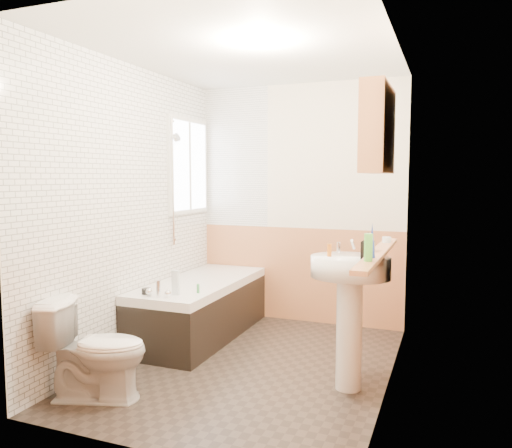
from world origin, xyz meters
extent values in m
plane|color=#2A221D|center=(0.00, 0.00, 0.00)|extent=(2.80, 2.80, 0.00)
plane|color=white|center=(0.00, 0.00, 2.50)|extent=(2.80, 2.80, 0.00)
cube|color=#F1E3C7|center=(0.00, 1.41, 1.25)|extent=(2.20, 0.02, 2.50)
cube|color=#F1E3C7|center=(0.00, -1.41, 1.25)|extent=(2.20, 0.02, 2.50)
cube|color=#F1E3C7|center=(-1.11, 0.00, 1.25)|extent=(0.02, 2.80, 2.50)
cube|color=#F1E3C7|center=(1.11, 0.00, 1.25)|extent=(0.02, 2.80, 2.50)
cube|color=tan|center=(1.09, 0.00, 0.50)|extent=(0.01, 2.80, 1.00)
cube|color=tan|center=(0.00, -1.39, 0.50)|extent=(2.20, 0.01, 1.00)
cube|color=tan|center=(0.00, 1.39, 0.50)|extent=(2.20, 0.01, 1.00)
cube|color=white|center=(-1.09, 0.00, 1.25)|extent=(0.01, 2.80, 2.50)
cube|color=white|center=(-0.73, 1.39, 1.75)|extent=(0.75, 0.01, 1.50)
cube|color=white|center=(-1.07, 0.95, 1.65)|extent=(0.03, 0.79, 0.99)
cube|color=white|center=(-1.05, 0.95, 1.65)|extent=(0.01, 0.70, 0.90)
cube|color=white|center=(-1.05, 0.95, 1.65)|extent=(0.01, 0.04, 0.90)
cube|color=black|center=(-0.73, 0.54, 0.23)|extent=(0.70, 1.68, 0.47)
cube|color=white|center=(-0.73, 0.54, 0.51)|extent=(0.70, 1.68, 0.08)
cube|color=white|center=(-0.73, 0.54, 0.50)|extent=(0.56, 1.54, 0.04)
cylinder|color=silver|center=(-0.73, -0.20, 0.62)|extent=(0.04, 0.04, 0.14)
sphere|color=silver|center=(-0.82, -0.20, 0.59)|extent=(0.06, 0.06, 0.06)
sphere|color=silver|center=(-0.64, -0.20, 0.59)|extent=(0.06, 0.06, 0.06)
cylinder|color=silver|center=(-1.05, 0.59, 1.50)|extent=(0.02, 0.02, 1.26)
cylinder|color=silver|center=(-1.05, 0.59, 0.92)|extent=(0.05, 0.05, 0.02)
cylinder|color=silver|center=(-1.05, 0.59, 2.07)|extent=(0.05, 0.05, 0.02)
cylinder|color=silver|center=(-1.00, 0.59, 1.92)|extent=(0.07, 0.08, 0.09)
imported|color=white|center=(-0.76, -0.95, 0.35)|extent=(0.79, 0.59, 0.69)
cylinder|color=white|center=(0.84, -0.15, 0.39)|extent=(0.19, 0.19, 0.79)
ellipsoid|color=white|center=(0.84, -0.15, 0.90)|extent=(0.57, 0.46, 0.15)
cylinder|color=silver|center=(0.73, -0.04, 1.02)|extent=(0.03, 0.03, 0.08)
cylinder|color=silver|center=(0.95, -0.04, 1.02)|extent=(0.03, 0.03, 0.08)
cylinder|color=silver|center=(0.84, -0.06, 1.05)|extent=(0.02, 0.11, 0.09)
cube|color=tan|center=(1.04, -0.21, 1.02)|extent=(0.10, 1.55, 0.03)
cube|color=tan|center=(1.02, -0.17, 1.86)|extent=(0.16, 0.65, 0.59)
cube|color=silver|center=(0.93, -0.33, 1.86)|extent=(0.01, 0.25, 0.44)
cube|color=silver|center=(0.93, -0.01, 1.86)|extent=(0.01, 0.25, 0.44)
cylinder|color=#59C647|center=(1.04, -0.65, 1.11)|extent=(0.05, 0.05, 0.17)
cone|color=#19339E|center=(1.04, -0.51, 1.14)|extent=(0.06, 0.06, 0.22)
cylinder|color=silver|center=(1.04, 0.27, 1.05)|extent=(0.08, 0.08, 0.04)
imported|color=black|center=(0.97, -0.22, 1.02)|extent=(0.09, 0.19, 0.08)
cylinder|color=orange|center=(0.70, -0.20, 1.02)|extent=(0.04, 0.04, 0.09)
cube|color=silver|center=(-0.64, -0.07, 0.65)|extent=(0.06, 0.04, 0.21)
cylinder|color=black|center=(-0.89, -0.14, 0.57)|extent=(0.10, 0.10, 0.05)
cylinder|color=#388447|center=(-0.50, 0.06, 0.59)|extent=(0.03, 0.03, 0.08)
camera|label=1|loc=(1.49, -3.66, 1.54)|focal=35.00mm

